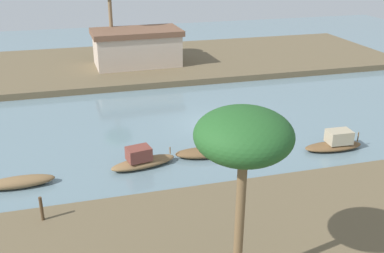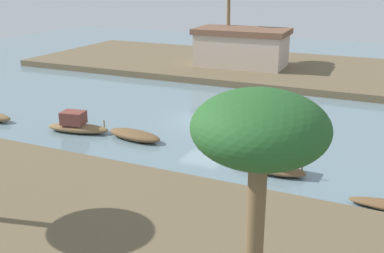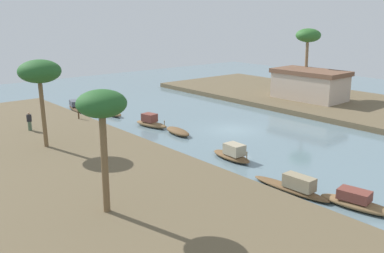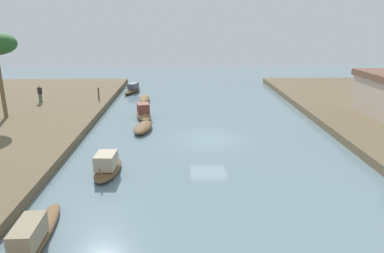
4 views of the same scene
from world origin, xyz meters
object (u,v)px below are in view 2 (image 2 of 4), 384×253
palm_tree_left_far (259,140)px  riverside_building (242,47)px  sampan_downstream_large (135,135)px  sampan_with_tall_canopy (270,163)px  sampan_near_left_bank (77,125)px

palm_tree_left_far → riverside_building: 34.65m
palm_tree_left_far → riverside_building: size_ratio=0.74×
sampan_downstream_large → sampan_with_tall_canopy: bearing=-1.3°
palm_tree_left_far → riverside_building: palm_tree_left_far is taller
riverside_building → palm_tree_left_far: bearing=-72.7°
sampan_downstream_large → palm_tree_left_far: bearing=-43.4°
sampan_with_tall_canopy → sampan_near_left_bank: bearing=178.5°
sampan_with_tall_canopy → riverside_building: 22.61m
riverside_building → sampan_with_tall_canopy: bearing=-69.6°
sampan_with_tall_canopy → riverside_building: riverside_building is taller
sampan_near_left_bank → palm_tree_left_far: size_ratio=0.62×
riverside_building → sampan_downstream_large: bearing=-89.8°
sampan_downstream_large → riverside_building: bearing=98.9°
sampan_near_left_bank → sampan_downstream_large: bearing=-6.3°
sampan_with_tall_canopy → riverside_building: bearing=115.0°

